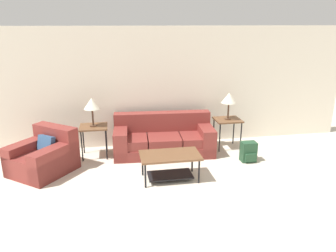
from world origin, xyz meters
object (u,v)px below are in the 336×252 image
(armchair, at_px, (44,157))
(coffee_table, at_px, (170,161))
(backpack, at_px, (248,152))
(side_table_left, at_px, (94,129))
(table_lamp_right, at_px, (229,98))
(couch, at_px, (163,139))
(side_table_right, at_px, (228,122))
(table_lamp_left, at_px, (92,104))

(armchair, distance_m, coffee_table, 2.36)
(coffee_table, bearing_deg, backpack, 16.57)
(side_table_left, relative_size, table_lamp_right, 1.13)
(coffee_table, bearing_deg, side_table_left, 135.99)
(couch, distance_m, armchair, 2.39)
(side_table_right, relative_size, table_lamp_left, 1.13)
(side_table_left, xyz_separation_m, table_lamp_left, (0.00, 0.00, 0.53))
(coffee_table, distance_m, side_table_left, 1.88)
(side_table_right, height_order, table_lamp_right, table_lamp_right)
(side_table_left, bearing_deg, coffee_table, -44.01)
(couch, height_order, table_lamp_right, table_lamp_right)
(armchair, height_order, table_lamp_right, table_lamp_right)
(side_table_left, distance_m, table_lamp_left, 0.53)
(side_table_left, bearing_deg, armchair, -147.60)
(coffee_table, xyz_separation_m, side_table_left, (-1.34, 1.30, 0.24))
(table_lamp_right, bearing_deg, couch, -178.27)
(couch, height_order, backpack, couch)
(side_table_right, bearing_deg, table_lamp_right, 90.00)
(couch, bearing_deg, side_table_left, 178.28)
(side_table_left, distance_m, backpack, 3.16)
(couch, xyz_separation_m, side_table_right, (1.43, 0.04, 0.29))
(side_table_left, xyz_separation_m, side_table_right, (2.86, 0.00, 0.00))
(table_lamp_right, relative_size, backpack, 1.44)
(table_lamp_left, bearing_deg, couch, -1.72)
(couch, xyz_separation_m, side_table_left, (-1.43, 0.04, 0.29))
(table_lamp_left, xyz_separation_m, backpack, (3.03, -0.80, -0.92))
(couch, xyz_separation_m, table_lamp_left, (-1.43, 0.04, 0.82))
(armchair, bearing_deg, coffee_table, -18.00)
(armchair, bearing_deg, side_table_right, 8.63)
(couch, xyz_separation_m, table_lamp_right, (1.43, 0.04, 0.82))
(armchair, bearing_deg, side_table_left, 32.40)
(backpack, bearing_deg, table_lamp_left, 165.28)
(side_table_right, bearing_deg, coffee_table, -139.40)
(armchair, height_order, side_table_left, armchair)
(side_table_right, distance_m, table_lamp_right, 0.53)
(couch, relative_size, coffee_table, 2.03)
(side_table_left, height_order, side_table_right, same)
(coffee_table, xyz_separation_m, side_table_right, (1.51, 1.30, 0.24))
(couch, distance_m, table_lamp_left, 1.65)
(backpack, bearing_deg, table_lamp_right, 102.18)
(armchair, xyz_separation_m, side_table_right, (3.75, 0.57, 0.30))
(couch, height_order, side_table_left, couch)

